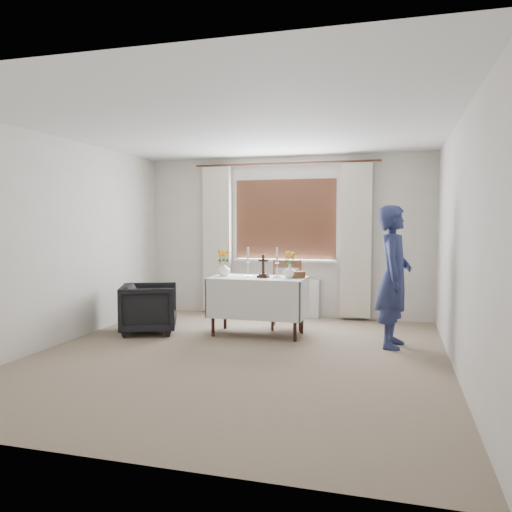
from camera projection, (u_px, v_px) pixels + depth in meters
The scene contains 12 objects.
ground at pixel (237, 356), 5.50m from camera, with size 5.00×5.00×0.00m, color gray.
altar_table at pixel (258, 306), 6.53m from camera, with size 1.24×0.64×0.76m, color white.
wooden_chair at pixel (287, 294), 6.94m from camera, with size 0.44×0.44×0.95m, color brown, non-canonical shape.
armchair at pixel (149, 308), 6.66m from camera, with size 0.71×0.73×0.66m, color black.
person at pixel (394, 277), 5.88m from camera, with size 0.61×0.40×1.68m, color navy.
radiator at pixel (284, 297), 7.81m from camera, with size 1.10×0.10×0.60m, color silver.
wooden_cross at pixel (263, 266), 6.44m from camera, with size 0.14×0.10×0.30m, color black, non-canonical shape.
candlestick_left at pixel (248, 262), 6.56m from camera, with size 0.11×0.11×0.38m, color silver, non-canonical shape.
candlestick_right at pixel (277, 263), 6.42m from camera, with size 0.11×0.11×0.39m, color silver, non-canonical shape.
flower_vase_left at pixel (224, 269), 6.65m from camera, with size 0.17×0.17×0.18m, color white.
flower_vase_right at pixel (290, 271), 6.41m from camera, with size 0.17×0.17×0.18m, color white.
wicker_basket at pixel (297, 274), 6.45m from camera, with size 0.23×0.23×0.09m, color brown.
Camera 1 is at (1.65, -5.16, 1.49)m, focal length 35.00 mm.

